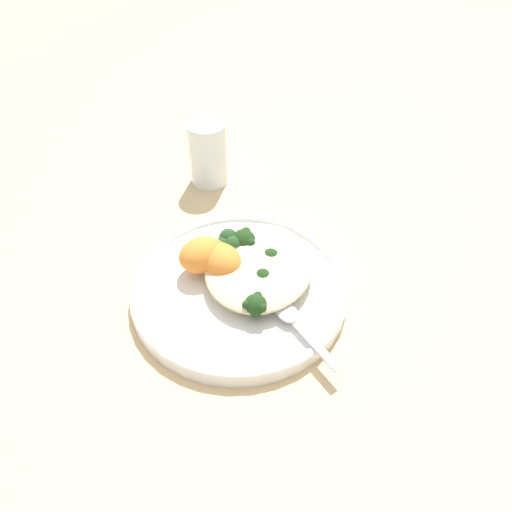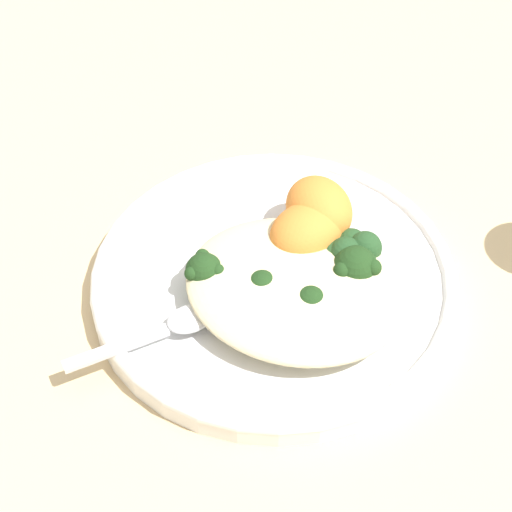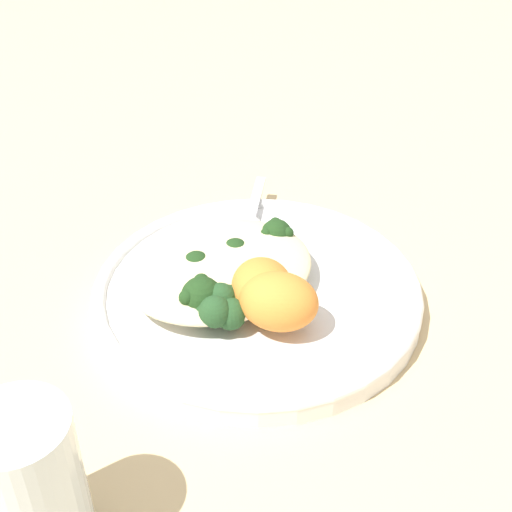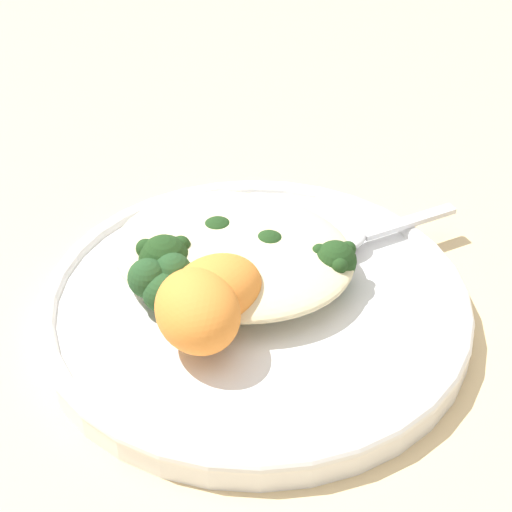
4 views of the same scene
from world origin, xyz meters
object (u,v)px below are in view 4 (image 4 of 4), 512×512
at_px(sweet_potato_chunk_1, 197,311).
at_px(kale_tuft, 164,279).
at_px(spoon, 361,235).
at_px(plate, 255,305).
at_px(broccoli_stalk_2, 226,253).
at_px(broccoli_stalk_1, 263,261).
at_px(sweet_potato_chunk_0, 216,290).
at_px(broccoli_stalk_3, 181,268).
at_px(broccoli_stalk_0, 317,269).
at_px(quinoa_mound, 233,252).

height_order(sweet_potato_chunk_1, kale_tuft, sweet_potato_chunk_1).
xyz_separation_m(sweet_potato_chunk_1, spoon, (0.06, 0.13, -0.02)).
distance_m(plate, broccoli_stalk_2, 0.04).
bearing_deg(broccoli_stalk_1, plate, -174.87).
relative_size(plate, sweet_potato_chunk_0, 4.57).
relative_size(broccoli_stalk_2, sweet_potato_chunk_1, 1.17).
xyz_separation_m(broccoli_stalk_1, broccoli_stalk_2, (-0.03, -0.00, 0.00)).
bearing_deg(broccoli_stalk_3, kale_tuft, 75.39).
distance_m(broccoli_stalk_1, kale_tuft, 0.07).
bearing_deg(broccoli_stalk_3, broccoli_stalk_2, -118.58).
distance_m(broccoli_stalk_0, sweet_potato_chunk_1, 0.09).
distance_m(broccoli_stalk_0, broccoli_stalk_1, 0.04).
height_order(broccoli_stalk_0, broccoli_stalk_1, broccoli_stalk_0).
distance_m(broccoli_stalk_1, sweet_potato_chunk_1, 0.07).
xyz_separation_m(broccoli_stalk_0, spoon, (0.01, 0.06, -0.01)).
height_order(plate, sweet_potato_chunk_1, sweet_potato_chunk_1).
relative_size(sweet_potato_chunk_1, spoon, 0.66).
relative_size(sweet_potato_chunk_0, sweet_potato_chunk_1, 0.98).
xyz_separation_m(broccoli_stalk_0, broccoli_stalk_3, (-0.08, -0.03, 0.00)).
distance_m(broccoli_stalk_2, sweet_potato_chunk_1, 0.07).
bearing_deg(broccoli_stalk_2, broccoli_stalk_0, -125.40).
xyz_separation_m(broccoli_stalk_0, broccoli_stalk_1, (-0.04, -0.00, -0.00)).
relative_size(broccoli_stalk_2, spoon, 0.78).
distance_m(broccoli_stalk_0, broccoli_stalk_3, 0.09).
bearing_deg(kale_tuft, broccoli_stalk_3, 71.22).
relative_size(broccoli_stalk_0, broccoli_stalk_2, 1.06).
bearing_deg(plate, spoon, 60.00).
xyz_separation_m(broccoli_stalk_0, sweet_potato_chunk_1, (-0.05, -0.07, 0.01)).
bearing_deg(plate, broccoli_stalk_0, 34.42).
bearing_deg(sweet_potato_chunk_0, broccoli_stalk_2, 106.13).
bearing_deg(kale_tuft, broccoli_stalk_2, 61.55).
bearing_deg(kale_tuft, sweet_potato_chunk_1, -37.71).
distance_m(quinoa_mound, sweet_potato_chunk_1, 0.07).
distance_m(broccoli_stalk_0, sweet_potato_chunk_0, 0.07).
distance_m(plate, spoon, 0.09).
bearing_deg(quinoa_mound, kale_tuft, -121.13).
bearing_deg(broccoli_stalk_1, broccoli_stalk_3, 122.66).
relative_size(plate, quinoa_mound, 1.72).
xyz_separation_m(broccoli_stalk_1, spoon, (0.05, 0.06, -0.01)).
bearing_deg(plate, quinoa_mound, 139.28).
height_order(broccoli_stalk_0, spoon, broccoli_stalk_0).
height_order(broccoli_stalk_3, kale_tuft, broccoli_stalk_3).
bearing_deg(quinoa_mound, broccoli_stalk_0, 2.31).
bearing_deg(plate, sweet_potato_chunk_1, -106.72).
height_order(broccoli_stalk_1, broccoli_stalk_2, same).
height_order(quinoa_mound, broccoli_stalk_3, broccoli_stalk_3).
height_order(broccoli_stalk_0, broccoli_stalk_2, broccoli_stalk_0).
height_order(quinoa_mound, broccoli_stalk_0, broccoli_stalk_0).
relative_size(broccoli_stalk_3, kale_tuft, 1.97).
bearing_deg(plate, broccoli_stalk_2, 147.10).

